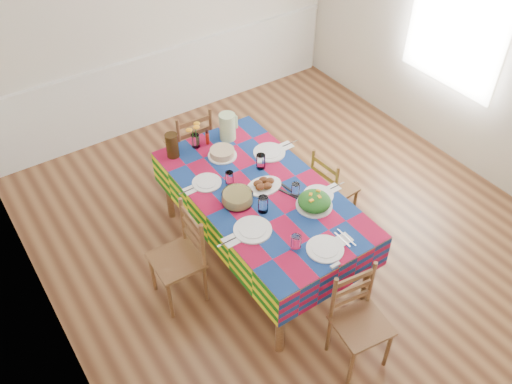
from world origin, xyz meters
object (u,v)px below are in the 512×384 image
Objects in this scene: green_pitcher at (227,127)px; chair_near at (359,321)px; chair_left at (181,258)px; chair_right at (331,189)px; chair_far at (191,147)px; dining_table at (261,199)px; meat_platter at (264,185)px; tea_pitcher at (172,145)px.

green_pitcher is 2.16m from chair_near.
green_pitcher is 0.29× the size of chair_left.
chair_far is at bearing 28.52° from chair_right.
chair_near is at bearing -89.75° from dining_table.
chair_near is (-0.16, -2.09, -0.49)m from green_pitcher.
green_pitcher is 0.28× the size of chair_far.
green_pitcher reaches higher than chair_right.
chair_right is (0.82, -0.00, -0.29)m from dining_table.
meat_platter reaches higher than chair_right.
dining_table is 2.17× the size of chair_far.
chair_near is at bearing -91.86° from meat_platter.
dining_table is at bearing 85.82° from chair_right.
chair_right is at bearing -51.27° from green_pitcher.
meat_platter reaches higher than dining_table.
meat_platter is 0.35× the size of chair_far.
dining_table is at bearing -145.28° from meat_platter.
chair_near is (0.01, -1.28, -0.27)m from dining_table.
chair_left reaches higher than dining_table.
chair_left is 1.10× the size of chair_right.
tea_pitcher is 2.23m from chair_near.
chair_far reaches higher than chair_near.
tea_pitcher reaches higher than meat_platter.
green_pitcher is 1.13× the size of tea_pitcher.
dining_table is at bearing -101.65° from green_pitcher.
meat_platter is at bearing 34.72° from dining_table.
chair_near is 0.94× the size of chair_far.
tea_pitcher is at bearing 49.61° from chair_far.
chair_near is 1.05× the size of chair_right.
tea_pitcher reaches higher than chair_left.
dining_table is 2.42× the size of chair_right.
chair_far is 1.12× the size of chair_right.
chair_far is (-0.17, 0.47, -0.46)m from green_pitcher.
meat_platter is (0.05, 0.03, 0.11)m from dining_table.
tea_pitcher is 1.56m from chair_right.
tea_pitcher is at bearing 114.60° from dining_table.
chair_right is at bearing 91.50° from chair_left.
meat_platter is at bearing 83.32° from chair_right.
dining_table is 0.96m from tea_pitcher.
meat_platter is at bearing -98.69° from green_pitcher.
dining_table is 2.31× the size of chair_near.
chair_left is (-0.82, 1.28, 0.02)m from chair_near.
green_pitcher is 0.68m from chair_far.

